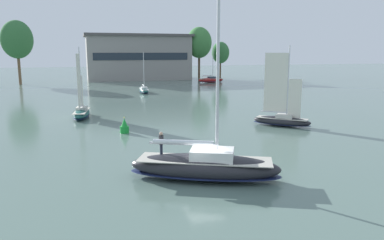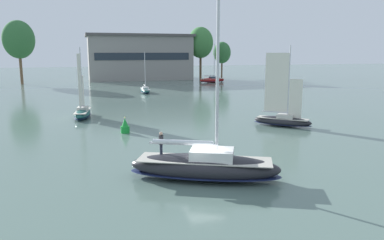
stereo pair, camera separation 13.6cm
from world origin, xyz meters
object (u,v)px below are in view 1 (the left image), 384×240
object	(u,v)px
tree_shore_center	(221,53)
channel_buoy	(124,127)
sailboat_main	(205,165)
sailboat_moored_outer_mooring	(82,112)
tree_shore_left	(199,43)
tree_shore_right	(17,40)
sailboat_moored_mid_channel	(211,80)
sailboat_moored_far_slip	(282,119)
sailboat_moored_near_marina	(144,90)

from	to	relation	value
tree_shore_center	channel_buoy	xyz separation A→B (m)	(-40.32, -76.53, -7.54)
sailboat_main	sailboat_moored_outer_mooring	xyz separation A→B (m)	(-7.91, 27.81, -0.19)
tree_shore_left	tree_shore_right	bearing A→B (deg)	-174.54
tree_shore_right	sailboat_main	distance (m)	89.26
tree_shore_right	sailboat_moored_mid_channel	size ratio (longest dim) A/B	1.55
tree_shore_right	sailboat_moored_far_slip	world-z (taller)	tree_shore_right
sailboat_moored_near_marina	sailboat_moored_far_slip	distance (m)	41.31
sailboat_moored_near_marina	sailboat_moored_far_slip	bearing A→B (deg)	-76.46
sailboat_moored_far_slip	channel_buoy	bearing A→B (deg)	175.56
tree_shore_left	sailboat_moored_outer_mooring	world-z (taller)	tree_shore_left
tree_shore_center	tree_shore_right	xyz separation A→B (m)	(-59.89, -7.54, 3.46)
tree_shore_left	channel_buoy	bearing A→B (deg)	-113.49
tree_shore_center	sailboat_moored_near_marina	size ratio (longest dim) A/B	1.37
tree_shore_left	sailboat_moored_far_slip	xyz separation A→B (m)	(-13.87, -75.34, -10.54)
sailboat_moored_mid_channel	channel_buoy	bearing A→B (deg)	-117.39
sailboat_moored_near_marina	tree_shore_right	bearing A→B (deg)	132.94
tree_shore_left	sailboat_moored_near_marina	bearing A→B (deg)	-123.78
sailboat_moored_near_marina	sailboat_moored_mid_channel	distance (m)	31.45
sailboat_moored_mid_channel	tree_shore_right	bearing A→B (deg)	170.48
tree_shore_center	sailboat_moored_far_slip	bearing A→B (deg)	-105.81
sailboat_main	sailboat_moored_far_slip	size ratio (longest dim) A/B	1.53
sailboat_moored_mid_channel	sailboat_moored_outer_mooring	world-z (taller)	sailboat_moored_mid_channel
sailboat_moored_outer_mooring	channel_buoy	bearing A→B (deg)	-68.89
sailboat_moored_near_marina	sailboat_moored_mid_channel	xyz separation A→B (m)	(22.75, 21.71, 0.15)
tree_shore_right	sailboat_moored_near_marina	xyz separation A→B (m)	(28.14, -30.25, -11.10)
tree_shore_left	tree_shore_right	xyz separation A→B (m)	(-51.68, -4.94, 0.35)
tree_shore_center	tree_shore_right	world-z (taller)	tree_shore_right
sailboat_moored_near_marina	sailboat_moored_outer_mooring	bearing A→B (deg)	-115.18
tree_shore_right	sailboat_moored_mid_channel	distance (m)	52.75
sailboat_main	sailboat_moored_mid_channel	size ratio (longest dim) A/B	1.33
sailboat_main	sailboat_moored_outer_mooring	world-z (taller)	sailboat_main
sailboat_moored_mid_channel	channel_buoy	distance (m)	68.09
sailboat_moored_mid_channel	tree_shore_left	bearing A→B (deg)	86.63
tree_shore_center	sailboat_moored_mid_channel	xyz separation A→B (m)	(-9.00, -16.07, -7.50)
tree_shore_right	sailboat_main	bearing A→B (deg)	-74.87
tree_shore_left	sailboat_moored_mid_channel	world-z (taller)	tree_shore_left
sailboat_moored_far_slip	sailboat_moored_outer_mooring	distance (m)	25.91
sailboat_moored_far_slip	channel_buoy	xyz separation A→B (m)	(-18.25, 1.42, -0.10)
tree_shore_right	sailboat_main	xyz separation A→B (m)	(23.13, -85.54, -10.71)
sailboat_main	sailboat_moored_near_marina	xyz separation A→B (m)	(5.01, 55.29, -0.39)
sailboat_main	sailboat_moored_mid_channel	bearing A→B (deg)	70.18
tree_shore_left	sailboat_moored_mid_channel	xyz separation A→B (m)	(-0.79, -13.47, -10.60)
tree_shore_right	channel_buoy	distance (m)	72.54
tree_shore_left	sailboat_moored_far_slip	distance (m)	77.33
tree_shore_right	tree_shore_left	bearing A→B (deg)	5.46
tree_shore_right	sailboat_moored_near_marina	bearing A→B (deg)	-47.06
sailboat_moored_mid_channel	sailboat_moored_outer_mooring	distance (m)	60.77
sailboat_moored_near_marina	channel_buoy	xyz separation A→B (m)	(-8.58, -38.74, 0.11)
sailboat_moored_far_slip	tree_shore_left	bearing A→B (deg)	79.57
tree_shore_right	sailboat_moored_far_slip	bearing A→B (deg)	-61.76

